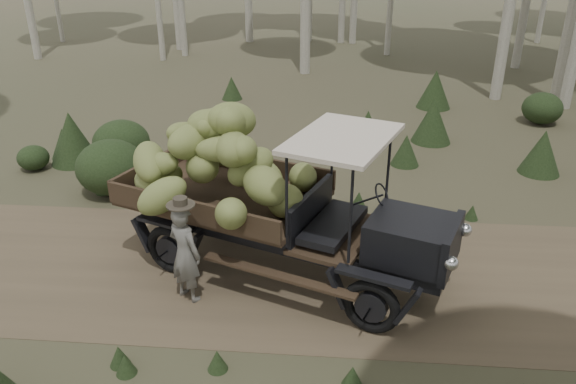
# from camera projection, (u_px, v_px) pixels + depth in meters

# --- Properties ---
(ground) EXTENTS (120.00, 120.00, 0.00)m
(ground) POSITION_uv_depth(u_px,v_px,m) (355.00, 275.00, 9.26)
(ground) COLOR #473D2B
(ground) RESTS_ON ground
(dirt_track) EXTENTS (70.00, 4.00, 0.01)m
(dirt_track) POSITION_uv_depth(u_px,v_px,m) (355.00, 275.00, 9.26)
(dirt_track) COLOR brown
(dirt_track) RESTS_ON ground
(banana_truck) EXTENTS (5.70, 3.65, 2.83)m
(banana_truck) POSITION_uv_depth(u_px,v_px,m) (245.00, 178.00, 8.85)
(banana_truck) COLOR black
(banana_truck) RESTS_ON ground
(farmer) EXTENTS (0.69, 0.63, 1.72)m
(farmer) POSITION_uv_depth(u_px,v_px,m) (185.00, 252.00, 8.36)
(farmer) COLOR #5D5B55
(farmer) RESTS_ON ground
(undergrowth) EXTENTS (23.58, 23.09, 1.27)m
(undergrowth) POSITION_uv_depth(u_px,v_px,m) (438.00, 230.00, 9.56)
(undergrowth) COLOR #233319
(undergrowth) RESTS_ON ground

